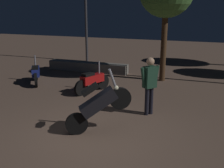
% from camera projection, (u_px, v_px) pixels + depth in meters
% --- Properties ---
extents(ground_plane, '(40.00, 40.00, 0.00)m').
position_uv_depth(ground_plane, '(92.00, 137.00, 6.67)').
color(ground_plane, brown).
extents(motorcycle_black_foreground, '(1.47, 0.96, 1.63)m').
position_uv_depth(motorcycle_black_foreground, '(98.00, 104.00, 6.75)').
color(motorcycle_black_foreground, black).
rests_on(motorcycle_black_foreground, ground_plane).
extents(motorcycle_red_parked_left, '(0.74, 1.57, 1.11)m').
position_uv_depth(motorcycle_red_parked_left, '(92.00, 81.00, 10.05)').
color(motorcycle_red_parked_left, black).
rests_on(motorcycle_red_parked_left, ground_plane).
extents(motorcycle_blue_parked_right, '(1.01, 1.43, 1.11)m').
position_uv_depth(motorcycle_blue_parked_right, '(36.00, 73.00, 11.18)').
color(motorcycle_blue_parked_right, black).
rests_on(motorcycle_blue_parked_right, ground_plane).
extents(person_rider_beside, '(0.48, 0.58, 1.70)m').
position_uv_depth(person_rider_beside, '(150.00, 81.00, 7.82)').
color(person_rider_beside, black).
rests_on(person_rider_beside, ground_plane).
extents(planter_wall_low, '(3.99, 0.50, 0.45)m').
position_uv_depth(planter_wall_low, '(88.00, 67.00, 13.31)').
color(planter_wall_low, gray).
rests_on(planter_wall_low, ground_plane).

